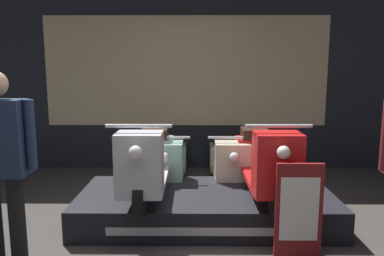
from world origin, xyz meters
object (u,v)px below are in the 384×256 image
object	(u,v)px
scooter_backrow_1	(227,163)
person_left_browsing	(0,154)
scooter_backrow_0	(170,163)
price_sign_board	(298,216)
scooter_display_left	(149,161)
scooter_display_right	(263,161)

from	to	relation	value
scooter_backrow_1	person_left_browsing	bearing A→B (deg)	-134.40
scooter_backrow_0	scooter_backrow_1	size ratio (longest dim) A/B	1.00
scooter_backrow_0	scooter_backrow_1	xyz separation A→B (m)	(0.78, 0.00, 0.00)
price_sign_board	scooter_backrow_1	bearing A→B (deg)	100.77
person_left_browsing	scooter_backrow_0	bearing A→B (deg)	59.29
person_left_browsing	price_sign_board	distance (m)	2.42
scooter_display_left	price_sign_board	world-z (taller)	scooter_display_left
scooter_display_left	scooter_backrow_1	size ratio (longest dim) A/B	1.00
scooter_display_left	scooter_backrow_0	bearing A→B (deg)	82.94
scooter_display_right	price_sign_board	bearing A→B (deg)	-83.00
scooter_backrow_1	price_sign_board	xyz separation A→B (m)	(0.39, -2.05, 0.10)
person_left_browsing	scooter_display_left	bearing A→B (deg)	40.57
person_left_browsing	price_sign_board	bearing A→B (deg)	-0.68
scooter_display_right	scooter_backrow_1	bearing A→B (deg)	103.87
scooter_display_left	scooter_display_right	size ratio (longest dim) A/B	1.00
price_sign_board	scooter_display_left	bearing A→B (deg)	144.31
scooter_backrow_0	person_left_browsing	xyz separation A→B (m)	(-1.20, -2.02, 0.60)
scooter_backrow_0	price_sign_board	world-z (taller)	price_sign_board
scooter_display_right	scooter_backrow_0	size ratio (longest dim) A/B	1.00
scooter_display_left	scooter_backrow_1	bearing A→B (deg)	50.49
scooter_display_left	price_sign_board	bearing A→B (deg)	-35.69
scooter_backrow_0	person_left_browsing	size ratio (longest dim) A/B	1.08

